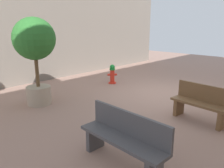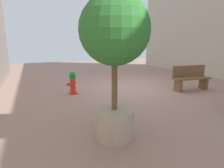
% 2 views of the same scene
% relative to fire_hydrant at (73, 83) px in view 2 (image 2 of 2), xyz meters
% --- Properties ---
extents(ground_plane, '(23.40, 23.40, 0.00)m').
position_rel_fire_hydrant_xyz_m(ground_plane, '(-2.40, -0.15, -0.41)').
color(ground_plane, '#9E7A6B').
extents(fire_hydrant, '(0.38, 0.38, 0.82)m').
position_rel_fire_hydrant_xyz_m(fire_hydrant, '(0.00, 0.00, 0.00)').
color(fire_hydrant, red).
rests_on(fire_hydrant, ground_plane).
extents(bench_near, '(1.52, 0.57, 0.95)m').
position_rel_fire_hydrant_xyz_m(bench_near, '(-4.33, 1.23, 0.08)').
color(bench_near, brown).
rests_on(bench_near, ground_plane).
extents(planter_tree, '(1.27, 1.27, 2.68)m').
position_rel_fire_hydrant_xyz_m(planter_tree, '(-0.10, 3.48, 1.39)').
color(planter_tree, tan).
rests_on(planter_tree, ground_plane).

